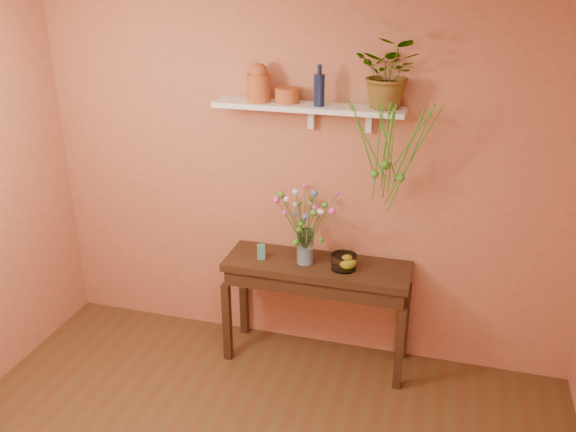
% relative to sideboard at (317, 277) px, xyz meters
% --- Properties ---
extents(room, '(4.04, 4.04, 2.70)m').
position_rel_sideboard_xyz_m(room, '(-0.16, -1.76, 0.65)').
color(room, '#4F2D16').
rests_on(room, ground).
extents(sideboard, '(1.34, 0.43, 0.81)m').
position_rel_sideboard_xyz_m(sideboard, '(0.00, 0.00, 0.00)').
color(sideboard, '#3A2015').
rests_on(sideboard, ground).
extents(wall_shelf, '(1.30, 0.24, 0.19)m').
position_rel_sideboard_xyz_m(wall_shelf, '(-0.10, 0.11, 1.22)').
color(wall_shelf, white).
rests_on(wall_shelf, room).
extents(terracotta_jug, '(0.17, 0.17, 0.26)m').
position_rel_sideboard_xyz_m(terracotta_jug, '(-0.45, 0.09, 1.37)').
color(terracotta_jug, '#B54820').
rests_on(terracotta_jug, wall_shelf).
extents(terracotta_pot, '(0.18, 0.18, 0.10)m').
position_rel_sideboard_xyz_m(terracotta_pot, '(-0.26, 0.12, 1.29)').
color(terracotta_pot, '#B54820').
rests_on(terracotta_pot, wall_shelf).
extents(blue_bottle, '(0.08, 0.08, 0.27)m').
position_rel_sideboard_xyz_m(blue_bottle, '(-0.03, 0.08, 1.35)').
color(blue_bottle, '#111936').
rests_on(blue_bottle, wall_shelf).
extents(spider_plant, '(0.46, 0.42, 0.46)m').
position_rel_sideboard_xyz_m(spider_plant, '(0.42, 0.14, 1.47)').
color(spider_plant, '#3A8120').
rests_on(spider_plant, wall_shelf).
extents(plant_fronds, '(0.61, 0.29, 0.75)m').
position_rel_sideboard_xyz_m(plant_fronds, '(0.46, -0.02, 0.94)').
color(plant_fronds, '#3A8120').
rests_on(plant_fronds, wall_shelf).
extents(glass_vase, '(0.12, 0.12, 0.25)m').
position_rel_sideboard_xyz_m(glass_vase, '(-0.09, -0.02, 0.23)').
color(glass_vase, white).
rests_on(glass_vase, sideboard).
extents(bouquet, '(0.46, 0.44, 0.44)m').
position_rel_sideboard_xyz_m(bouquet, '(-0.09, -0.04, 0.52)').
color(bouquet, '#386B28').
rests_on(bouquet, glass_vase).
extents(glass_bowl, '(0.18, 0.18, 0.11)m').
position_rel_sideboard_xyz_m(glass_bowl, '(0.20, -0.03, 0.17)').
color(glass_bowl, white).
rests_on(glass_bowl, sideboard).
extents(lemon, '(0.07, 0.07, 0.07)m').
position_rel_sideboard_xyz_m(lemon, '(0.22, -0.01, 0.16)').
color(lemon, yellow).
rests_on(lemon, glass_bowl).
extents(carton, '(0.07, 0.06, 0.11)m').
position_rel_sideboard_xyz_m(carton, '(-0.41, -0.05, 0.17)').
color(carton, '#2B6583').
rests_on(carton, sideboard).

